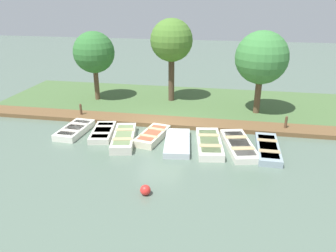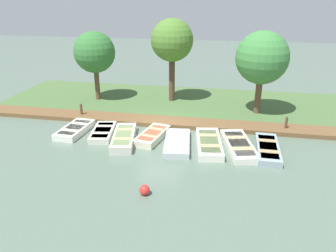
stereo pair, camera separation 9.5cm
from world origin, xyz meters
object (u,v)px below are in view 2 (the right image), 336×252
rowboat_3 (152,135)px  buoy (145,190)px  rowboat_2 (124,138)px  park_tree_center (262,58)px  rowboat_5 (209,143)px  park_tree_far_left (95,53)px  rowboat_6 (239,145)px  mooring_post_far (286,124)px  rowboat_1 (103,132)px  rowboat_0 (75,130)px  mooring_post_near (81,111)px  rowboat_4 (177,143)px  rowboat_7 (268,149)px  park_tree_left (172,41)px

rowboat_3 → buoy: (5.15, 0.90, 0.01)m
rowboat_2 → park_tree_center: (-5.28, 7.04, 3.43)m
rowboat_5 → park_tree_far_left: bearing=-134.0°
park_tree_center → rowboat_6: bearing=-12.8°
mooring_post_far → park_tree_center: size_ratio=0.18×
rowboat_1 → park_tree_far_left: 6.94m
rowboat_2 → park_tree_far_left: bearing=-159.6°
park_tree_far_left → park_tree_center: (0.90, 10.93, 0.15)m
rowboat_1 → rowboat_6: 7.31m
rowboat_0 → rowboat_5: size_ratio=0.78×
mooring_post_far → park_tree_far_left: size_ratio=0.19×
rowboat_3 → park_tree_center: size_ratio=0.53×
rowboat_0 → rowboat_1: rowboat_0 is taller
rowboat_6 → mooring_post_near: size_ratio=3.93×
mooring_post_far → park_tree_center: 4.23m
rowboat_4 → buoy: bearing=-13.5°
mooring_post_near → park_tree_center: park_tree_center is taller
rowboat_3 → rowboat_2: bearing=-56.1°
park_tree_center → buoy: bearing=-25.7°
rowboat_7 → rowboat_3: bearing=-93.6°
rowboat_2 → rowboat_5: bearing=80.5°
rowboat_3 → park_tree_far_left: park_tree_far_left is taller
rowboat_1 → rowboat_4: 4.26m
mooring_post_far → park_tree_far_left: park_tree_far_left is taller
rowboat_6 → mooring_post_far: (-2.61, 2.57, 0.31)m
rowboat_6 → mooring_post_far: mooring_post_far is taller
rowboat_3 → rowboat_4: bearing=79.6°
rowboat_0 → rowboat_6: 8.95m
park_tree_far_left → park_tree_center: 10.96m
rowboat_2 → mooring_post_near: 4.66m
rowboat_0 → rowboat_3: bearing=93.1°
rowboat_7 → park_tree_center: (-5.15, -0.25, 3.48)m
rowboat_2 → rowboat_4: size_ratio=1.05×
rowboat_2 → rowboat_7: rowboat_2 is taller
rowboat_2 → rowboat_0: bearing=-113.3°
park_tree_far_left → rowboat_0: bearing=8.7°
rowboat_5 → mooring_post_near: (-2.71, -8.08, 0.29)m
park_tree_far_left → park_tree_center: park_tree_center is taller
mooring_post_far → buoy: size_ratio=2.29×
rowboat_7 → park_tree_far_left: bearing=-117.6°
rowboat_3 → rowboat_6: 4.52m
rowboat_0 → buoy: buoy is taller
rowboat_1 → rowboat_2: 1.53m
rowboat_2 → rowboat_7: (-0.14, 7.29, -0.05)m
rowboat_4 → park_tree_left: 8.14m
rowboat_3 → park_tree_center: 8.11m
park_tree_left → rowboat_5: bearing=24.9°
rowboat_6 → park_tree_left: bearing=-158.6°
rowboat_2 → mooring_post_near: bearing=-140.0°
rowboat_1 → rowboat_3: size_ratio=0.99×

